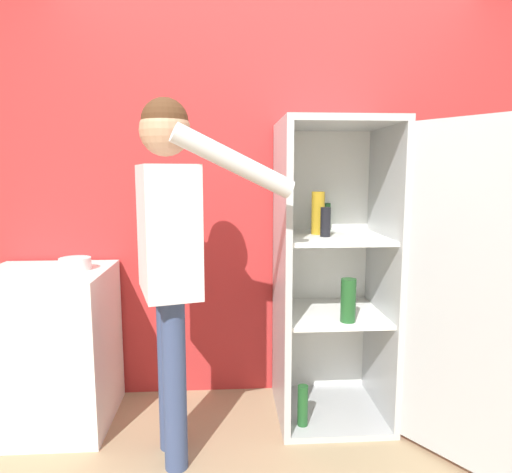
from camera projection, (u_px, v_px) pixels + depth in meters
wall_back at (269, 195)px, 2.87m from camera, size 7.00×0.06×2.55m
refrigerator at (356, 276)px, 2.53m from camera, size 1.01×1.14×1.70m
person at (170, 236)px, 2.14m from camera, size 0.76×0.56×1.75m
counter at (49, 348)px, 2.55m from camera, size 0.67×0.62×0.88m
bowl at (75, 264)px, 2.52m from camera, size 0.17×0.17×0.07m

